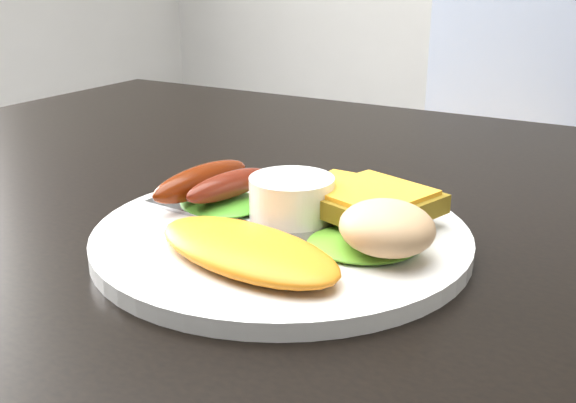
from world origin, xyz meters
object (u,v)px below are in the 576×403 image
dining_chair (482,163)px  person (543,145)px  dining_table (321,206)px  plate (282,237)px

dining_chair → person: (0.25, -0.62, 0.22)m
person → dining_table: bearing=85.6°
dining_table → person: bearing=79.5°
dining_table → dining_chair: bearing=96.5°
person → plate: size_ratio=4.62×
dining_table → dining_chair: size_ratio=2.68×
dining_table → plate: bearing=-74.8°
plate → dining_table: bearing=105.2°
dining_table → dining_chair: 1.24m
dining_chair → plate: bearing=-94.3°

